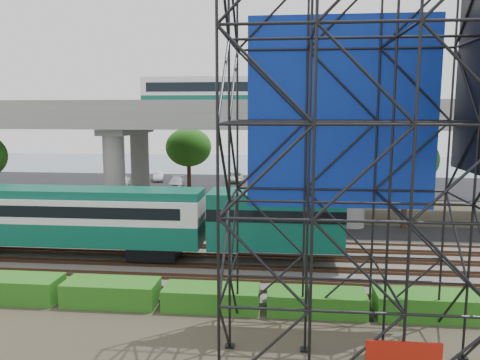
# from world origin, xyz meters

# --- Properties ---
(ground) EXTENTS (140.00, 140.00, 0.00)m
(ground) POSITION_xyz_m (0.00, 0.00, 0.00)
(ground) COLOR #474233
(ground) RESTS_ON ground
(ballast_bed) EXTENTS (90.00, 12.00, 0.20)m
(ballast_bed) POSITION_xyz_m (0.00, 2.00, 0.10)
(ballast_bed) COLOR slate
(ballast_bed) RESTS_ON ground
(service_road) EXTENTS (90.00, 5.00, 0.08)m
(service_road) POSITION_xyz_m (0.00, 10.50, 0.04)
(service_road) COLOR black
(service_road) RESTS_ON ground
(parking_lot) EXTENTS (90.00, 18.00, 0.08)m
(parking_lot) POSITION_xyz_m (0.00, 34.00, 0.04)
(parking_lot) COLOR black
(parking_lot) RESTS_ON ground
(harbor_water) EXTENTS (140.00, 40.00, 0.03)m
(harbor_water) POSITION_xyz_m (0.00, 56.00, 0.01)
(harbor_water) COLOR #435A6F
(harbor_water) RESTS_ON ground
(rail_tracks) EXTENTS (90.00, 9.52, 0.16)m
(rail_tracks) POSITION_xyz_m (0.00, 2.00, 0.28)
(rail_tracks) COLOR #472D1E
(rail_tracks) RESTS_ON ballast_bed
(commuter_train) EXTENTS (29.30, 3.06, 4.30)m
(commuter_train) POSITION_xyz_m (-7.96, 2.00, 2.88)
(commuter_train) COLOR black
(commuter_train) RESTS_ON rail_tracks
(overpass) EXTENTS (80.00, 12.00, 12.40)m
(overpass) POSITION_xyz_m (-0.16, 16.00, 8.21)
(overpass) COLOR #9E9B93
(overpass) RESTS_ON ground
(scaffold_tower) EXTENTS (9.36, 6.36, 15.00)m
(scaffold_tower) POSITION_xyz_m (6.84, -7.98, 7.47)
(scaffold_tower) COLOR black
(scaffold_tower) RESTS_ON ground
(hedge_strip) EXTENTS (34.60, 1.80, 1.20)m
(hedge_strip) POSITION_xyz_m (1.01, -4.30, 0.56)
(hedge_strip) COLOR #1E5F15
(hedge_strip) RESTS_ON ground
(trees) EXTENTS (40.94, 16.94, 7.69)m
(trees) POSITION_xyz_m (-4.67, 16.17, 5.57)
(trees) COLOR #382314
(trees) RESTS_ON ground
(suv) EXTENTS (5.04, 2.66, 1.35)m
(suv) POSITION_xyz_m (-16.38, 10.05, 0.75)
(suv) COLOR black
(suv) RESTS_ON service_road
(parked_cars) EXTENTS (35.30, 9.66, 1.32)m
(parked_cars) POSITION_xyz_m (0.10, 33.73, 0.70)
(parked_cars) COLOR silver
(parked_cars) RESTS_ON parking_lot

